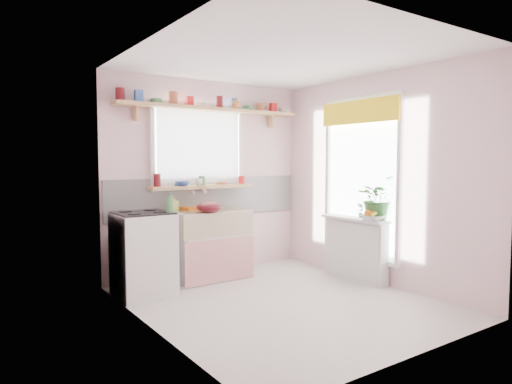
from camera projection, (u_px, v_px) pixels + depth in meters
room at (282, 169)px, 5.73m from camera, size 3.20×3.20×3.20m
sink_unit at (209, 244)px, 5.69m from camera, size 0.95×0.65×1.11m
cooker at (143, 254)px, 4.95m from camera, size 0.58×0.58×0.93m
radiator_ledge at (356, 248)px, 5.61m from camera, size 0.22×0.95×0.78m
windowsill at (202, 187)px, 5.79m from camera, size 1.40×0.22×0.04m
pine_shelf at (212, 109)px, 5.80m from camera, size 2.52×0.24×0.04m
shelf_crockery at (209, 103)px, 5.77m from camera, size 2.47×0.11×0.12m
sill_crockery at (202, 181)px, 5.79m from camera, size 1.35×0.11×0.12m
dish_tray at (197, 208)px, 5.79m from camera, size 0.46×0.36×0.04m
colander at (209, 207)px, 5.43m from camera, size 0.36×0.36×0.13m
jade_plant at (377, 198)px, 5.35m from camera, size 0.55×0.51×0.52m
fruit_bowl at (372, 218)px, 5.27m from camera, size 0.27×0.27×0.07m
herb_pot at (360, 210)px, 5.57m from camera, size 0.11×0.08×0.18m
soap_bottle_sink at (174, 203)px, 5.61m from camera, size 0.09×0.09×0.19m
sill_cup at (198, 182)px, 5.69m from camera, size 0.15×0.15×0.09m
sill_bowl at (183, 184)px, 5.57m from camera, size 0.22×0.22×0.06m
shelf_vase at (236, 103)px, 5.93m from camera, size 0.18×0.18×0.15m
cooker_bottle at (170, 203)px, 4.85m from camera, size 0.11×0.11×0.22m
fruit at (372, 213)px, 5.28m from camera, size 0.20×0.14×0.10m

